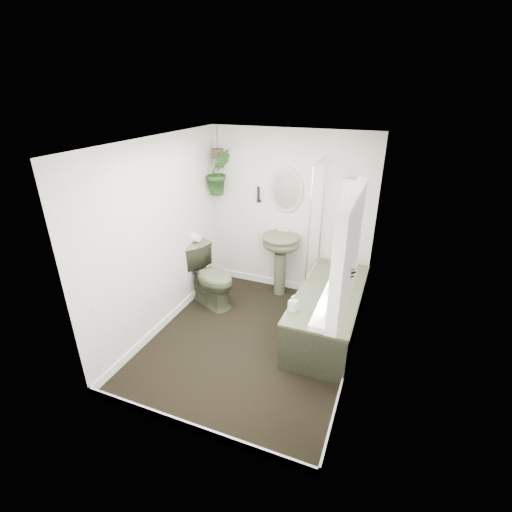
% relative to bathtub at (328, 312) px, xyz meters
% --- Properties ---
extents(floor, '(2.30, 2.80, 0.02)m').
position_rel_bathtub_xyz_m(floor, '(-0.80, -0.50, -0.30)').
color(floor, black).
rests_on(floor, ground).
extents(ceiling, '(2.30, 2.80, 0.02)m').
position_rel_bathtub_xyz_m(ceiling, '(-0.80, -0.50, 2.02)').
color(ceiling, white).
rests_on(ceiling, ground).
extents(wall_back, '(2.30, 0.02, 2.30)m').
position_rel_bathtub_xyz_m(wall_back, '(-0.80, 0.91, 0.86)').
color(wall_back, white).
rests_on(wall_back, ground).
extents(wall_front, '(2.30, 0.02, 2.30)m').
position_rel_bathtub_xyz_m(wall_front, '(-0.80, -1.91, 0.86)').
color(wall_front, white).
rests_on(wall_front, ground).
extents(wall_left, '(0.02, 2.80, 2.30)m').
position_rel_bathtub_xyz_m(wall_left, '(-1.96, -0.50, 0.86)').
color(wall_left, white).
rests_on(wall_left, ground).
extents(wall_right, '(0.02, 2.80, 2.30)m').
position_rel_bathtub_xyz_m(wall_right, '(0.36, -0.50, 0.86)').
color(wall_right, white).
rests_on(wall_right, ground).
extents(skirting, '(2.30, 2.80, 0.10)m').
position_rel_bathtub_xyz_m(skirting, '(-0.80, -0.50, -0.24)').
color(skirting, white).
rests_on(skirting, floor).
extents(bathtub, '(0.72, 1.72, 0.58)m').
position_rel_bathtub_xyz_m(bathtub, '(0.00, 0.00, 0.00)').
color(bathtub, '#454C34').
rests_on(bathtub, floor).
extents(bath_screen, '(0.04, 0.72, 1.40)m').
position_rel_bathtub_xyz_m(bath_screen, '(-0.33, 0.49, 0.99)').
color(bath_screen, silver).
rests_on(bath_screen, bathtub).
extents(shower_box, '(0.20, 0.10, 0.35)m').
position_rel_bathtub_xyz_m(shower_box, '(0.00, 0.84, 1.26)').
color(shower_box, white).
rests_on(shower_box, wall_back).
extents(oval_mirror, '(0.46, 0.03, 0.62)m').
position_rel_bathtub_xyz_m(oval_mirror, '(-0.85, 0.87, 1.21)').
color(oval_mirror, '#ADA18A').
rests_on(oval_mirror, wall_back).
extents(wall_sconce, '(0.04, 0.04, 0.22)m').
position_rel_bathtub_xyz_m(wall_sconce, '(-1.25, 0.86, 1.11)').
color(wall_sconce, black).
rests_on(wall_sconce, wall_back).
extents(toilet_roll_holder, '(0.11, 0.11, 0.11)m').
position_rel_bathtub_xyz_m(toilet_roll_holder, '(-1.90, 0.20, 0.61)').
color(toilet_roll_holder, white).
rests_on(toilet_roll_holder, wall_left).
extents(window_recess, '(0.08, 1.00, 0.90)m').
position_rel_bathtub_xyz_m(window_recess, '(0.29, -1.20, 1.36)').
color(window_recess, white).
rests_on(window_recess, wall_right).
extents(window_sill, '(0.18, 1.00, 0.04)m').
position_rel_bathtub_xyz_m(window_sill, '(0.22, -1.20, 0.94)').
color(window_sill, white).
rests_on(window_sill, wall_right).
extents(window_blinds, '(0.01, 0.86, 0.76)m').
position_rel_bathtub_xyz_m(window_blinds, '(0.24, -1.20, 1.36)').
color(window_blinds, white).
rests_on(window_blinds, wall_right).
extents(toilet, '(0.92, 0.75, 0.82)m').
position_rel_bathtub_xyz_m(toilet, '(-1.65, 0.09, 0.12)').
color(toilet, '#454C34').
rests_on(toilet, floor).
extents(pedestal_sink, '(0.53, 0.45, 0.90)m').
position_rel_bathtub_xyz_m(pedestal_sink, '(-0.85, 0.70, 0.16)').
color(pedestal_sink, '#454C34').
rests_on(pedestal_sink, floor).
extents(sill_plant, '(0.30, 0.28, 0.26)m').
position_rel_bathtub_xyz_m(sill_plant, '(0.25, -1.17, 1.09)').
color(sill_plant, black).
rests_on(sill_plant, window_sill).
extents(hanging_plant, '(0.44, 0.43, 0.62)m').
position_rel_bathtub_xyz_m(hanging_plant, '(-1.77, 0.69, 1.41)').
color(hanging_plant, black).
rests_on(hanging_plant, ceiling).
extents(soap_bottle, '(0.11, 0.11, 0.18)m').
position_rel_bathtub_xyz_m(soap_bottle, '(-0.29, -0.56, 0.38)').
color(soap_bottle, '#2C2728').
rests_on(soap_bottle, bathtub).
extents(hanging_pot, '(0.16, 0.16, 0.12)m').
position_rel_bathtub_xyz_m(hanging_pot, '(-1.77, 0.69, 1.66)').
color(hanging_pot, '#3C2E22').
rests_on(hanging_pot, ceiling).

